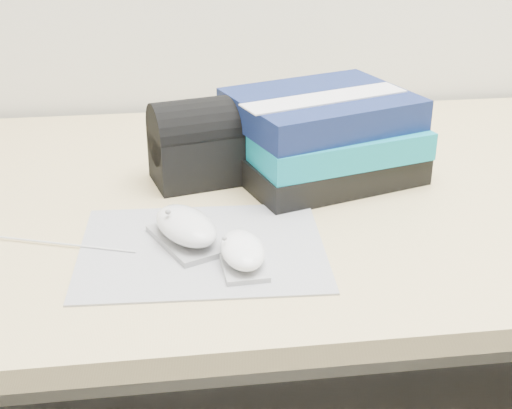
{
  "coord_description": "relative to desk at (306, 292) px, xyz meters",
  "views": [
    {
      "loc": [
        -0.23,
        0.59,
        1.18
      ],
      "look_at": [
        -0.12,
        1.44,
        0.77
      ],
      "focal_mm": 50.0,
      "sensor_mm": 36.0,
      "label": 1
    }
  ],
  "objects": [
    {
      "name": "usb_cable",
      "position": [
        -0.38,
        -0.21,
        0.24
      ],
      "size": [
        0.2,
        0.07,
        0.0
      ],
      "primitive_type": "cylinder",
      "rotation": [
        0.0,
        1.57,
        -0.35
      ],
      "color": "silver",
      "rests_on": "mousepad"
    },
    {
      "name": "book_stack",
      "position": [
        0.01,
        -0.02,
        0.3
      ],
      "size": [
        0.32,
        0.29,
        0.13
      ],
      "color": "black",
      "rests_on": "desk"
    },
    {
      "name": "mousepad",
      "position": [
        -0.19,
        -0.24,
        0.24
      ],
      "size": [
        0.33,
        0.26,
        0.0
      ],
      "primitive_type": "cube",
      "rotation": [
        0.0,
        0.0,
        -0.05
      ],
      "color": "gray",
      "rests_on": "desk"
    },
    {
      "name": "mouse_rear",
      "position": [
        -0.21,
        -0.23,
        0.26
      ],
      "size": [
        0.11,
        0.13,
        0.05
      ],
      "color": "gray",
      "rests_on": "mousepad"
    },
    {
      "name": "mouse_front",
      "position": [
        -0.15,
        -0.29,
        0.25
      ],
      "size": [
        0.06,
        0.1,
        0.04
      ],
      "color": "#A3A4A6",
      "rests_on": "mousepad"
    },
    {
      "name": "desk",
      "position": [
        0.0,
        0.0,
        0.0
      ],
      "size": [
        1.6,
        0.8,
        0.73
      ],
      "color": "tan",
      "rests_on": "ground"
    },
    {
      "name": "pouch",
      "position": [
        -0.18,
        -0.02,
        0.3
      ],
      "size": [
        0.16,
        0.13,
        0.13
      ],
      "color": "black",
      "rests_on": "desk"
    }
  ]
}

